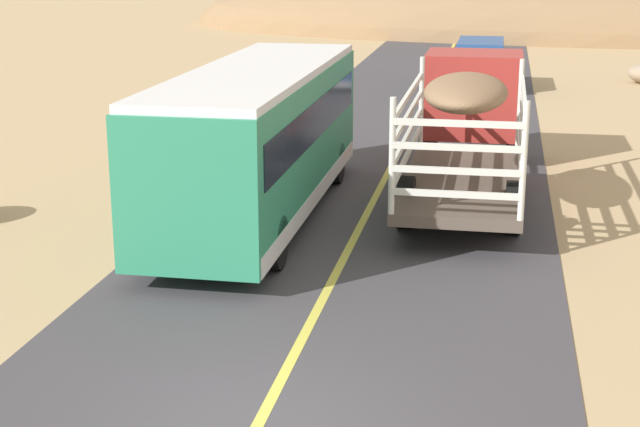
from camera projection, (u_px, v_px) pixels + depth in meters
livestock_truck at (470, 109)px, 23.69m from camera, size 2.53×9.70×3.02m
bus at (259, 138)px, 20.41m from camera, size 2.54×10.00×3.21m
car_far at (480, 62)px, 38.33m from camera, size 1.90×4.62×1.93m
distant_hill at (630, 29)px, 64.39m from camera, size 59.43×25.81×11.23m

